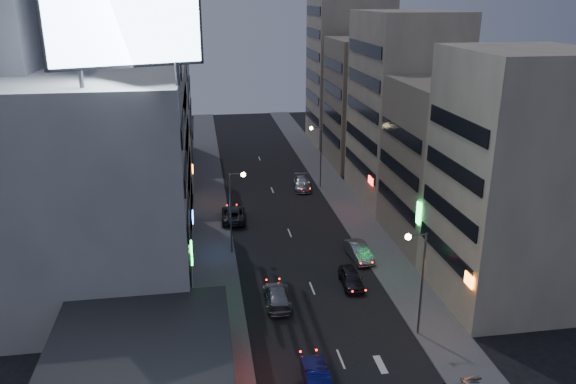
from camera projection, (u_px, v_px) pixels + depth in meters
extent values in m
cube|color=#4C4C4F|center=(212.00, 223.00, 61.45)|extent=(4.00, 120.00, 0.12)
cube|color=#4C4C4F|center=(353.00, 214.00, 63.82)|extent=(4.00, 120.00, 0.12)
cube|color=#C4B69A|center=(125.00, 376.00, 33.88)|extent=(8.00, 12.00, 3.60)
cube|color=black|center=(139.00, 347.00, 33.39)|extent=(11.00, 13.00, 0.25)
cube|color=black|center=(209.00, 350.00, 34.21)|extent=(0.12, 4.00, 0.90)
cube|color=#FF1E14|center=(210.00, 350.00, 34.22)|extent=(0.04, 3.70, 0.70)
cube|color=beige|center=(104.00, 176.00, 47.85)|extent=(14.00, 24.00, 18.00)
cube|color=#C4B69A|center=(513.00, 181.00, 43.40)|extent=(10.00, 11.00, 20.00)
cube|color=gray|center=(452.00, 164.00, 54.86)|extent=(11.00, 12.00, 16.00)
cube|color=#C4B69A|center=(403.00, 109.00, 65.92)|extent=(10.00, 14.00, 22.00)
cube|color=beige|center=(145.00, 109.00, 71.05)|extent=(11.00, 10.00, 20.00)
cube|color=slate|center=(150.00, 109.00, 83.92)|extent=(12.00, 10.00, 15.00)
cube|color=gray|center=(369.00, 103.00, 80.64)|extent=(11.00, 12.00, 18.00)
cube|color=#C4B69A|center=(348.00, 70.00, 92.78)|extent=(12.00, 12.00, 24.00)
cylinder|color=#595B60|center=(81.00, 76.00, 35.46)|extent=(0.30, 0.30, 1.50)
cylinder|color=#595B60|center=(177.00, 74.00, 36.35)|extent=(0.30, 0.30, 1.50)
cube|color=black|center=(125.00, 27.00, 34.93)|extent=(9.52, 3.75, 5.00)
cube|color=#BCDCFB|center=(126.00, 27.00, 34.75)|extent=(9.04, 3.34, 4.60)
cylinder|color=#595B60|center=(422.00, 285.00, 39.86)|extent=(0.16, 0.16, 8.00)
cylinder|color=#595B60|center=(417.00, 235.00, 38.47)|extent=(1.40, 0.10, 0.10)
sphere|color=#FFD88C|center=(408.00, 237.00, 38.41)|extent=(0.44, 0.44, 0.44)
cylinder|color=#595B60|center=(231.00, 214.00, 52.91)|extent=(0.16, 0.16, 8.00)
cylinder|color=#595B60|center=(237.00, 174.00, 51.73)|extent=(1.40, 0.10, 0.10)
sphere|color=#FFD88C|center=(243.00, 175.00, 51.85)|extent=(0.44, 0.44, 0.44)
cylinder|color=#595B60|center=(321.00, 157.00, 71.56)|extent=(0.16, 0.16, 8.00)
cylinder|color=#595B60|center=(316.00, 127.00, 70.17)|extent=(1.40, 0.10, 0.10)
sphere|color=#FFD88C|center=(311.00, 128.00, 70.11)|extent=(0.44, 0.44, 0.44)
imported|color=#27262B|center=(351.00, 278.00, 47.99)|extent=(1.82, 4.23, 1.42)
imported|color=#9A9BA1|center=(358.00, 251.00, 52.91)|extent=(1.99, 4.68, 1.50)
imported|color=#27272C|center=(233.00, 214.00, 61.93)|extent=(2.80, 5.60, 1.52)
imported|color=#A4A7AC|center=(302.00, 183.00, 72.25)|extent=(2.60, 5.23, 1.46)
imported|color=navy|center=(316.00, 376.00, 35.57)|extent=(1.73, 4.46, 1.45)
imported|color=gray|center=(277.00, 296.00, 45.13)|extent=(2.25, 5.10, 1.46)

